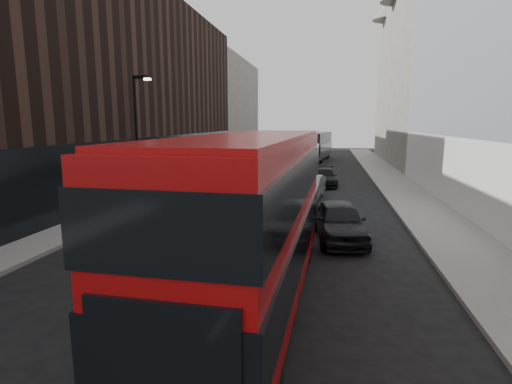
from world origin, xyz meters
The scene contains 12 objects.
sidewalk_right centered at (7.50, 25.00, 0.07)m, with size 3.00×80.00×0.15m, color slate.
sidewalk_left centered at (-8.00, 25.00, 0.07)m, with size 2.00×80.00×0.15m, color slate.
building_modern_block centered at (11.47, 21.00, 9.90)m, with size 5.03×22.00×20.00m.
building_victorian centered at (11.38, 44.00, 9.66)m, with size 6.50×24.00×21.00m.
building_left_mid centered at (-11.50, 30.00, 7.00)m, with size 5.00×24.00×14.00m, color black.
building_left_far centered at (-11.50, 52.00, 6.50)m, with size 5.00×20.00×13.00m, color #68645C.
street_lamp centered at (-8.22, 18.00, 4.18)m, with size 1.06×0.22×7.00m.
red_bus centered at (0.80, 5.93, 2.37)m, with size 2.83×10.67×4.28m.
grey_bus centered at (1.10, 45.34, 1.79)m, with size 3.68×10.54×3.35m.
car_a centered at (3.07, 12.00, 0.76)m, with size 1.80×4.47×1.52m, color black.
car_b centered at (1.44, 20.44, 0.70)m, with size 1.48×4.25×1.40m, color gray.
car_c centered at (2.32, 25.71, 0.63)m, with size 1.76×4.32×1.25m, color black.
Camera 1 is at (2.56, -3.49, 4.57)m, focal length 28.00 mm.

